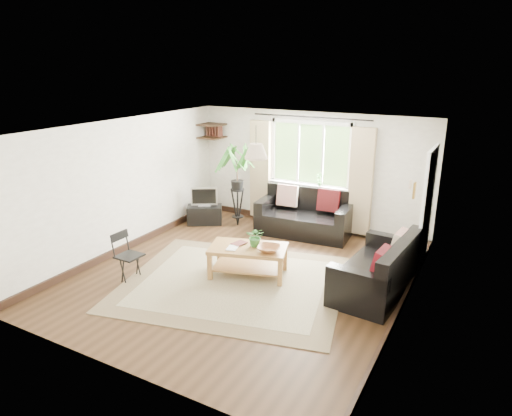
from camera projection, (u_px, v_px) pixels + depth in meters
The scene contains 24 objects.
floor at pixel (244, 276), 7.46m from camera, with size 5.50×5.50×0.00m, color #301E10.
ceiling at pixel (243, 128), 6.73m from camera, with size 5.50×5.50×0.00m, color white.
wall_back at pixel (310, 171), 9.39m from camera, with size 5.00×0.02×2.40m, color beige.
wall_front at pixel (113, 275), 4.79m from camera, with size 5.00×0.02×2.40m, color beige.
wall_left at pixel (124, 186), 8.23m from camera, with size 0.02×5.50×2.40m, color beige.
wall_right at pixel (409, 233), 5.95m from camera, with size 0.02×5.50×2.40m, color beige.
rug at pixel (234, 282), 7.21m from camera, with size 3.37×2.89×0.02m, color beige.
window at pixel (310, 154), 9.25m from camera, with size 2.50×0.16×2.16m, color white, non-canonical shape.
door at pixel (427, 212), 7.45m from camera, with size 0.06×0.96×2.06m, color silver.
corner_shelf at pixel (212, 131), 10.00m from camera, with size 0.50×0.50×0.34m, color black, non-canonical shape.
pendant_lamp at pixel (256, 148), 7.17m from camera, with size 0.36×0.36×0.54m, color beige, non-canonical shape.
wall_sconce at pixel (412, 187), 6.07m from camera, with size 0.12×0.12×0.28m, color beige, non-canonical shape.
sofa_back at pixel (304, 214), 9.14m from camera, with size 1.84×0.92×0.86m, color black, non-canonical shape.
sofa_right at pixel (376, 266), 6.84m from camera, with size 0.88×1.75×0.82m, color black, non-canonical shape.
coffee_table at pixel (248, 261), 7.40m from camera, with size 1.23×0.67×0.50m, color brown, non-canonical shape.
table_plant at pixel (256, 237), 7.30m from camera, with size 0.29×0.25×0.32m, color #306E2C.
bowl at pixel (269, 249), 7.14m from camera, with size 0.36×0.36×0.09m, color #945A33.
book_a at pixel (228, 247), 7.27m from camera, with size 0.16×0.22×0.02m, color silver.
book_b at pixel (235, 242), 7.49m from camera, with size 0.18×0.24×0.02m, color #572723.
tv_stand at pixel (205, 215), 9.82m from camera, with size 0.73×0.41×0.39m, color black.
tv at pixel (204, 196), 9.70m from camera, with size 0.56×0.19×0.43m, color #A5A5AA, non-canonical shape.
palm_stand at pixel (237, 186), 9.52m from camera, with size 0.67×0.67×1.73m, color black, non-canonical shape.
folding_chair at pixel (129, 257), 7.23m from camera, with size 0.40×0.40×0.77m, color black, non-canonical shape.
sill_plant at pixel (320, 180), 9.22m from camera, with size 0.14×0.10×0.27m, color #2D6023.
Camera 1 is at (3.40, -5.85, 3.33)m, focal length 32.00 mm.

